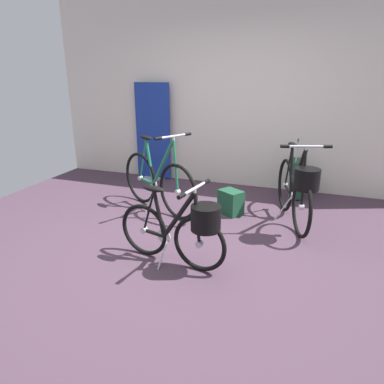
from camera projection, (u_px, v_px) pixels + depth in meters
ground_plane at (187, 251)px, 3.52m from camera, size 6.14×6.14×0.00m
back_wall at (242, 90)px, 5.17m from camera, size 6.14×0.10×2.90m
floor_banner_stand at (153, 137)px, 5.73m from camera, size 0.60×0.36×1.56m
folding_bike_foreground at (182, 227)px, 3.13m from camera, size 1.12×0.53×0.80m
display_bike_left at (296, 189)px, 3.95m from camera, size 0.60×1.39×1.00m
display_bike_right at (158, 181)px, 4.45m from camera, size 1.32×0.78×1.03m
rolling_suitcase at (298, 178)px, 4.95m from camera, size 0.19×0.36×0.83m
backpack_on_floor at (231, 202)px, 4.40m from camera, size 0.35×0.33×0.31m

